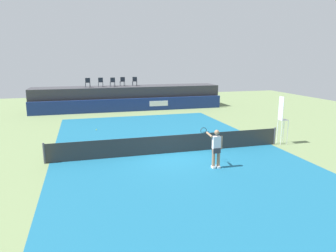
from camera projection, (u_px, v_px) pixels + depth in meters
The scene contains 15 objects.
ground_plane at pixel (157, 139), 18.96m from camera, with size 48.00×48.00×0.00m, color #6B7F51.
court_inner at pixel (171, 153), 16.14m from camera, with size 12.00×22.00×0.00m, color #16597A.
sponsor_wall at pixel (131, 105), 28.72m from camera, with size 18.00×0.22×1.20m.
spectator_platform at pixel (128, 97), 30.30m from camera, with size 18.00×2.80×2.20m, color #38383D.
spectator_chair_far_left at pixel (88, 82), 28.68m from camera, with size 0.46×0.46×0.89m.
spectator_chair_left at pixel (101, 82), 29.16m from camera, with size 0.45×0.45×0.89m.
spectator_chair_center at pixel (113, 82), 29.27m from camera, with size 0.47×0.47×0.89m.
spectator_chair_right at pixel (122, 81), 29.99m from camera, with size 0.47×0.47×0.89m.
spectator_chair_far_right at pixel (135, 81), 30.26m from camera, with size 0.47×0.47×0.89m.
umpire_chair at pixel (282, 117), 17.53m from camera, with size 0.46×0.46×2.76m.
tennis_net at pixel (171, 144), 16.04m from camera, with size 12.40×0.02×0.95m, color #2D2D2D.
net_post_near at pixel (44, 153), 14.41m from camera, with size 0.10×0.10×1.00m, color #4C4C51.
net_post_far at pixel (275, 136), 17.66m from camera, with size 0.10×0.10×1.00m, color #4C4C51.
tennis_player at pixel (216, 147), 13.74m from camera, with size 0.66×1.13×1.77m.
tennis_ball at pixel (96, 130), 21.24m from camera, with size 0.07×0.07×0.07m, color #D8EA33.
Camera 1 is at (-4.30, -14.85, 4.85)m, focal length 32.90 mm.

